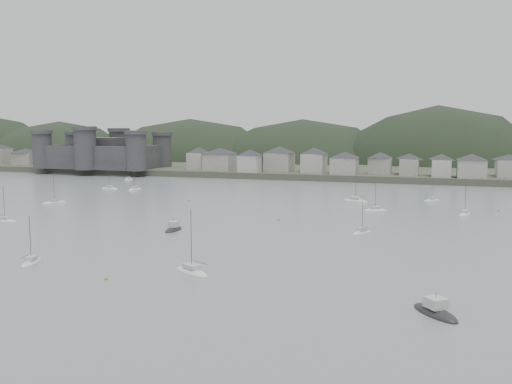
% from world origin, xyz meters
% --- Properties ---
extents(ground, '(900.00, 900.00, 0.00)m').
position_xyz_m(ground, '(0.00, 0.00, 0.00)').
color(ground, slate).
rests_on(ground, ground).
extents(far_shore_land, '(900.00, 250.00, 3.00)m').
position_xyz_m(far_shore_land, '(0.00, 295.00, 1.50)').
color(far_shore_land, '#383D2D').
rests_on(far_shore_land, ground).
extents(forested_ridge, '(851.55, 103.94, 102.57)m').
position_xyz_m(forested_ridge, '(4.83, 269.40, -11.28)').
color(forested_ridge, black).
rests_on(forested_ridge, ground).
extents(castle, '(66.00, 43.00, 20.00)m').
position_xyz_m(castle, '(-120.00, 179.80, 10.96)').
color(castle, '#353437').
rests_on(castle, far_shore_land).
extents(waterfront_town, '(451.48, 28.46, 12.92)m').
position_xyz_m(waterfront_town, '(50.59, 183.34, 8.66)').
color(waterfront_town, gray).
rests_on(waterfront_town, far_shore_land).
extents(sailboat_lead, '(5.22, 6.58, 8.89)m').
position_xyz_m(sailboat_lead, '(33.77, 52.03, 0.19)').
color(sailboat_lead, silver).
rests_on(sailboat_lead, ground).
extents(moored_fleet, '(267.05, 166.87, 13.20)m').
position_xyz_m(moored_fleet, '(-13.71, 60.60, 0.18)').
color(moored_fleet, silver).
rests_on(moored_fleet, ground).
extents(motor_launch_near, '(7.64, 8.46, 4.00)m').
position_xyz_m(motor_launch_near, '(50.22, -2.13, 0.29)').
color(motor_launch_near, black).
rests_on(motor_launch_near, ground).
extents(motor_launch_far, '(2.98, 7.71, 3.83)m').
position_xyz_m(motor_launch_far, '(-10.39, 41.82, 0.29)').
color(motor_launch_far, black).
rests_on(motor_launch_far, ground).
extents(mooring_buoys, '(108.11, 101.30, 0.70)m').
position_xyz_m(mooring_buoys, '(25.18, 60.13, 0.15)').
color(mooring_buoys, '#C18240').
rests_on(mooring_buoys, ground).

